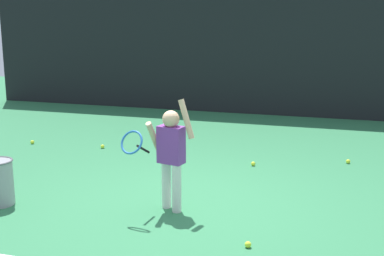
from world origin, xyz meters
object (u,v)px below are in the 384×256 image
Objects in this scene: tennis_player at (170,151)px; tennis_ball_2 at (248,245)px; tennis_ball_3 at (32,142)px; tennis_ball_0 at (348,161)px; tennis_ball_4 at (103,146)px; tennis_ball_5 at (253,164)px.

tennis_ball_2 is (1.08, -0.74, -0.69)m from tennis_player.
tennis_player is at bearing -34.16° from tennis_ball_3.
tennis_ball_2 is 1.00× the size of tennis_ball_3.
tennis_player reaches higher than tennis_ball_0.
tennis_ball_4 and tennis_ball_5 have the same top height.
tennis_player reaches higher than tennis_ball_2.
tennis_ball_0 is 3.47m from tennis_ball_2.
tennis_ball_3 is at bearing -176.53° from tennis_ball_4.
tennis_ball_2 is 5.35m from tennis_ball_3.
tennis_player is 4.10m from tennis_ball_3.
tennis_ball_3 is 1.33m from tennis_ball_4.
tennis_ball_4 is (-2.02, 2.35, -0.69)m from tennis_player.
tennis_ball_0 is 1.00× the size of tennis_ball_3.
tennis_ball_2 and tennis_ball_3 have the same top height.
tennis_ball_4 is at bearing 3.47° from tennis_ball_3.
tennis_ball_4 is at bearing 135.05° from tennis_ball_2.
tennis_ball_4 is (1.32, 0.08, 0.00)m from tennis_ball_3.
tennis_ball_4 is (-3.10, 3.09, 0.00)m from tennis_ball_2.
tennis_player reaches higher than tennis_ball_5.
tennis_ball_3 is (-4.42, 3.01, 0.00)m from tennis_ball_2.
tennis_player is 3.37m from tennis_ball_0.
tennis_ball_5 is (0.64, 2.06, -0.69)m from tennis_player.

